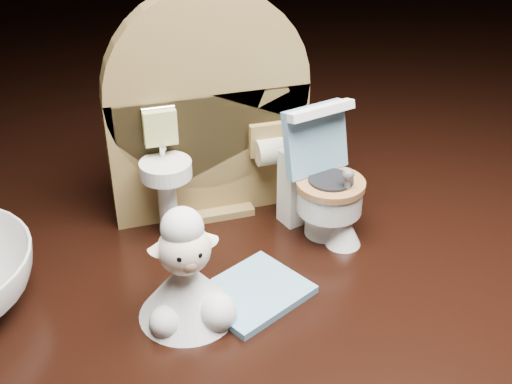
# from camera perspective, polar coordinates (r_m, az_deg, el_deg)

# --- Properties ---
(backdrop_panel) EXTENTS (0.13, 0.05, 0.15)m
(backdrop_panel) POSITION_cam_1_polar(r_m,az_deg,el_deg) (0.41, -4.27, 6.31)
(backdrop_panel) COLOR olive
(backdrop_panel) RESTS_ON ground
(toy_toilet) EXTENTS (0.05, 0.06, 0.09)m
(toy_toilet) POSITION_cam_1_polar(r_m,az_deg,el_deg) (0.41, 5.66, 0.55)
(toy_toilet) COLOR white
(toy_toilet) RESTS_ON ground
(bath_mat) EXTENTS (0.07, 0.07, 0.00)m
(bath_mat) POSITION_cam_1_polar(r_m,az_deg,el_deg) (0.36, -0.25, -8.93)
(bath_mat) COLOR #6898B8
(bath_mat) RESTS_ON ground
(toilet_brush) EXTENTS (0.02, 0.02, 0.05)m
(toilet_brush) POSITION_cam_1_polar(r_m,az_deg,el_deg) (0.40, 7.83, -2.91)
(toilet_brush) COLOR white
(toilet_brush) RESTS_ON ground
(plush_lamb) EXTENTS (0.05, 0.05, 0.07)m
(plush_lamb) POSITION_cam_1_polar(r_m,az_deg,el_deg) (0.34, -6.15, -7.83)
(plush_lamb) COLOR silver
(plush_lamb) RESTS_ON ground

